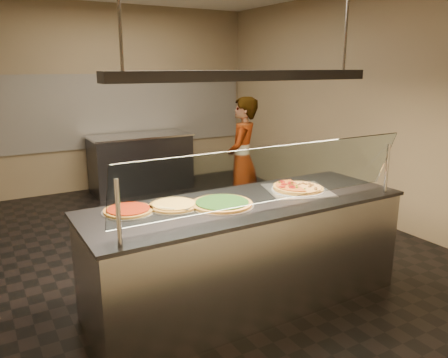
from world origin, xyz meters
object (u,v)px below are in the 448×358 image
half_pizza_pepperoni (288,188)px  worker (242,160)px  pizza_spatula (173,208)px  pizza_cheese (174,205)px  pizza_tomato (128,210)px  prep_table (141,162)px  heat_lamp_housing (249,76)px  sneeze_guard (273,175)px  pizza_spinach (222,203)px  perforated_tray (298,190)px  half_pizza_sausage (307,186)px  serving_counter (246,253)px

half_pizza_pepperoni → worker: worker is taller
pizza_spatula → pizza_cheese: bearing=65.4°
half_pizza_pepperoni → pizza_tomato: half_pizza_pepperoni is taller
prep_table → heat_lamp_housing: bearing=-96.7°
pizza_spatula → prep_table: (1.10, 3.87, -0.49)m
sneeze_guard → pizza_tomato: size_ratio=6.16×
sneeze_guard → pizza_spinach: (-0.24, 0.35, -0.28)m
pizza_spinach → pizza_tomato: pizza_spinach is taller
perforated_tray → half_pizza_sausage: size_ratio=1.39×
prep_table → worker: bearing=-72.8°
half_pizza_pepperoni → pizza_spinach: 0.71m
sneeze_guard → pizza_tomato: (-0.94, 0.58, -0.28)m
prep_table → worker: 2.24m
half_pizza_pepperoni → pizza_cheese: size_ratio=1.17×
perforated_tray → pizza_spatula: size_ratio=2.43×
heat_lamp_housing → pizza_spinach: bearing=177.7°
pizza_tomato → pizza_spatula: bearing=-28.3°
serving_counter → sneeze_guard: 0.83m
sneeze_guard → half_pizza_pepperoni: (0.47, 0.39, -0.26)m
sneeze_guard → pizza_spatula: size_ratio=8.82×
half_pizza_sausage → pizza_spatula: size_ratio=1.75×
prep_table → worker: worker is taller
serving_counter → half_pizza_pepperoni: size_ratio=5.51×
perforated_tray → serving_counter: bearing=-175.4°
perforated_tray → half_pizza_sausage: bearing=-0.9°
sneeze_guard → half_pizza_sausage: bearing=29.5°
sneeze_guard → prep_table: sneeze_guard is taller
perforated_tray → half_pizza_pepperoni: size_ratio=1.39×
sneeze_guard → half_pizza_pepperoni: sneeze_guard is taller
half_pizza_sausage → worker: worker is taller
pizza_spatula → heat_lamp_housing: size_ratio=0.12×
serving_counter → half_pizza_pepperoni: half_pizza_pepperoni is taller
half_pizza_pepperoni → pizza_spatula: (-1.10, 0.02, -0.01)m
pizza_tomato → heat_lamp_housing: bearing=-13.9°
worker → heat_lamp_housing: heat_lamp_housing is taller
half_pizza_sausage → pizza_tomato: half_pizza_sausage is taller
pizza_tomato → half_pizza_sausage: bearing=-6.6°
serving_counter → sneeze_guard: sneeze_guard is taller
pizza_tomato → prep_table: bearing=69.2°
perforated_tray → pizza_tomato: size_ratio=1.70×
serving_counter → half_pizza_pepperoni: bearing=5.9°
pizza_tomato → worker: worker is taller
half_pizza_pepperoni → pizza_spinach: bearing=-176.9°
pizza_cheese → pizza_spatula: 0.12m
perforated_tray → pizza_cheese: pizza_cheese is taller
perforated_tray → pizza_cheese: (-1.16, 0.13, 0.01)m
pizza_cheese → pizza_tomato: 0.36m
half_pizza_sausage → pizza_spinach: 0.93m
sneeze_guard → worker: bearing=62.8°
pizza_spatula → prep_table: 4.06m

